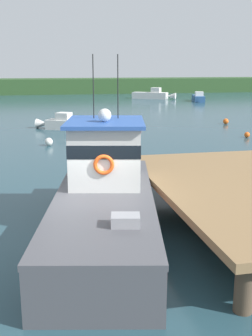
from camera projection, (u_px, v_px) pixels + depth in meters
The scene contains 10 objects.
ground_plane at pixel (96, 236), 11.29m from camera, with size 200.00×200.00×0.00m, color #23424C.
main_fishing_boat at pixel (105, 196), 11.47m from camera, with size 4.07×9.97×4.80m.
moored_boat_near_channel at pixel (68, 124), 30.16m from camera, with size 4.63×3.08×1.21m.
moored_boat_off_the_point at pixel (199, 98), 54.24m from camera, with size 2.18×5.06×1.26m.
moored_boat_mid_harbor at pixel (153, 95), 58.38m from camera, with size 5.87×4.13×1.55m.
mooring_buoy_spare_mooring at pixel (49, 142), 24.05m from camera, with size 0.46×0.46×0.46m, color silver.
mooring_buoy_channel_marker at pixel (226, 121), 33.00m from camera, with size 0.44×0.44×0.44m, color #EA5B19.
mooring_buoy_outer at pixel (140, 123), 32.29m from camera, with size 0.41×0.41×0.41m, color red.
mooring_buoy_inshore at pixel (247, 135), 26.81m from camera, with size 0.36×0.36×0.36m, color #EA5B19.
far_shoreline at pixel (46, 86), 69.97m from camera, with size 120.00×8.00×2.40m, color #284723.
Camera 1 is at (-1.35, -10.47, 4.47)m, focal length 44.66 mm.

